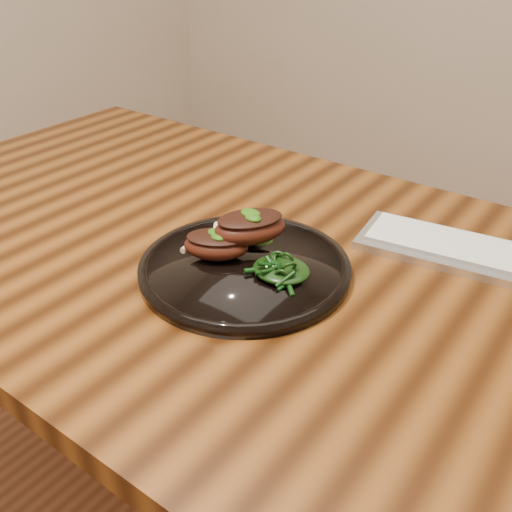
% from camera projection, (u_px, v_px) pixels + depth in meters
% --- Properties ---
extents(desk, '(1.60, 0.80, 0.75)m').
position_uv_depth(desk, '(271.00, 304.00, 0.90)').
color(desk, black).
rests_on(desk, ground).
extents(plate, '(0.31, 0.31, 0.02)m').
position_uv_depth(plate, '(245.00, 267.00, 0.82)').
color(plate, black).
rests_on(plate, desk).
extents(lamb_chop_front, '(0.11, 0.10, 0.04)m').
position_uv_depth(lamb_chop_front, '(216.00, 244.00, 0.82)').
color(lamb_chop_front, '#45170D').
rests_on(lamb_chop_front, plate).
extents(lamb_chop_back, '(0.12, 0.13, 0.05)m').
position_uv_depth(lamb_chop_back, '(249.00, 227.00, 0.83)').
color(lamb_chop_back, '#45170D').
rests_on(lamb_chop_back, plate).
extents(herb_smear, '(0.08, 0.05, 0.00)m').
position_uv_depth(herb_smear, '(251.00, 236.00, 0.88)').
color(herb_smear, '#174807').
rests_on(herb_smear, plate).
extents(greens_heap, '(0.08, 0.08, 0.03)m').
position_uv_depth(greens_heap, '(281.00, 266.00, 0.79)').
color(greens_heap, black).
rests_on(greens_heap, plate).
extents(keyboard, '(0.42, 0.17, 0.02)m').
position_uv_depth(keyboard, '(494.00, 258.00, 0.85)').
color(keyboard, silver).
rests_on(keyboard, desk).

